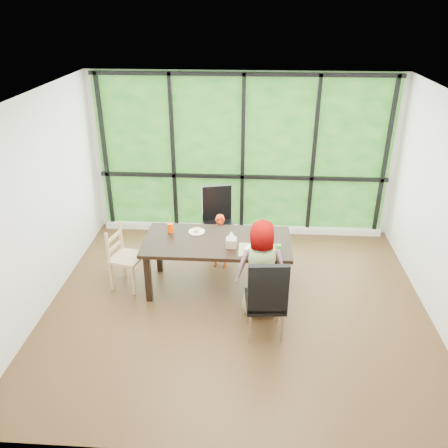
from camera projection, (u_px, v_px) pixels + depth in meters
The scene contains 22 objects.
ground at pixel (236, 304), 6.11m from camera, with size 5.00×5.00×0.00m, color black.
back_wall at pixel (243, 156), 7.51m from camera, with size 5.00×5.00×0.00m, color silver.
foliage_backdrop at pixel (243, 156), 7.50m from camera, with size 4.80×0.02×2.65m, color #154D15.
window_mullions at pixel (243, 157), 7.46m from camera, with size 4.80×0.06×2.65m, color black, non-canonical shape.
window_sill at pixel (241, 228), 8.00m from camera, with size 4.80×0.12×0.10m, color silver.
dining_table at pixel (217, 264), 6.31m from camera, with size 1.98×0.95×0.75m, color black.
chair_window_leather at pixel (219, 222), 7.11m from camera, with size 0.46×0.46×1.08m, color black.
chair_interior_leather at pixel (265, 296), 5.36m from camera, with size 0.46×0.46×1.08m, color black.
chair_end_beech at pixel (127, 258), 6.32m from camera, with size 0.42×0.40×0.90m, color tan.
child_toddler at pixel (220, 241), 6.80m from camera, with size 0.31×0.20×0.85m, color red.
child_older at pixel (261, 269), 5.68m from camera, with size 0.64×0.41×1.30m, color slate.
placemat at pixel (257, 250), 5.91m from camera, with size 0.47×0.35×0.01m, color tan.
plate_far at pixel (197, 232), 6.36m from camera, with size 0.23×0.23×0.01m, color white.
plate_near at pixel (255, 249), 5.91m from camera, with size 0.27×0.27×0.02m, color white.
orange_cup at pixel (170, 228), 6.33m from camera, with size 0.08×0.08×0.13m, color #FE4400.
green_cup at pixel (278, 248), 5.84m from camera, with size 0.07×0.07×0.11m, color green.
tissue_box at pixel (231, 243), 5.96m from camera, with size 0.14×0.14×0.12m, color tan.
crepe_rolls_far at pixel (197, 230), 6.35m from camera, with size 0.10×0.12×0.04m, color tan, non-canonical shape.
crepe_rolls_near at pixel (256, 248), 5.90m from camera, with size 0.10×0.12×0.04m, color tan, non-canonical shape.
straw_white at pixel (170, 221), 6.28m from camera, with size 0.01×0.01×0.20m, color white.
straw_pink at pixel (279, 242), 5.80m from camera, with size 0.01×0.01×0.20m, color pink.
tissue at pixel (231, 235), 5.91m from camera, with size 0.12×0.12×0.11m, color white.
Camera 1 is at (0.15, -4.98, 3.69)m, focal length 36.53 mm.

